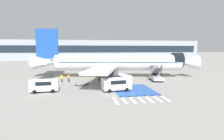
# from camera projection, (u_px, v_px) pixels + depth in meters

# --- Properties ---
(ground_plane) EXTENTS (600.00, 600.00, 0.00)m
(ground_plane) POSITION_uv_depth(u_px,v_px,m) (117.00, 78.00, 42.53)
(ground_plane) COLOR gray
(apron_leadline_yellow) EXTENTS (73.37, 12.78, 0.01)m
(apron_leadline_yellow) POSITION_uv_depth(u_px,v_px,m) (118.00, 77.00, 43.13)
(apron_leadline_yellow) COLOR gold
(apron_leadline_yellow) RESTS_ON ground_plane
(apron_stand_patch_blue) EXTENTS (6.69, 8.67, 0.01)m
(apron_stand_patch_blue) POSITION_uv_depth(u_px,v_px,m) (133.00, 90.00, 30.10)
(apron_stand_patch_blue) COLOR #2856A8
(apron_stand_patch_blue) RESTS_ON ground_plane
(apron_walkway_bar_0) EXTENTS (0.44, 3.60, 0.01)m
(apron_walkway_bar_0) POSITION_uv_depth(u_px,v_px,m) (115.00, 101.00, 23.81)
(apron_walkway_bar_0) COLOR silver
(apron_walkway_bar_0) RESTS_ON ground_plane
(apron_walkway_bar_1) EXTENTS (0.44, 3.60, 0.01)m
(apron_walkway_bar_1) POSITION_uv_depth(u_px,v_px,m) (124.00, 100.00, 24.00)
(apron_walkway_bar_1) COLOR silver
(apron_walkway_bar_1) RESTS_ON ground_plane
(apron_walkway_bar_2) EXTENTS (0.44, 3.60, 0.01)m
(apron_walkway_bar_2) POSITION_uv_depth(u_px,v_px,m) (132.00, 100.00, 24.20)
(apron_walkway_bar_2) COLOR silver
(apron_walkway_bar_2) RESTS_ON ground_plane
(apron_walkway_bar_3) EXTENTS (0.44, 3.60, 0.01)m
(apron_walkway_bar_3) POSITION_uv_depth(u_px,v_px,m) (141.00, 99.00, 24.40)
(apron_walkway_bar_3) COLOR silver
(apron_walkway_bar_3) RESTS_ON ground_plane
(apron_walkway_bar_4) EXTENTS (0.44, 3.60, 0.01)m
(apron_walkway_bar_4) POSITION_uv_depth(u_px,v_px,m) (149.00, 99.00, 24.59)
(apron_walkway_bar_4) COLOR silver
(apron_walkway_bar_4) RESTS_ON ground_plane
(apron_walkway_bar_5) EXTENTS (0.44, 3.60, 0.01)m
(apron_walkway_bar_5) POSITION_uv_depth(u_px,v_px,m) (157.00, 98.00, 24.79)
(apron_walkway_bar_5) COLOR silver
(apron_walkway_bar_5) RESTS_ON ground_plane
(apron_walkway_bar_6) EXTENTS (0.44, 3.60, 0.01)m
(apron_walkway_bar_6) POSITION_uv_depth(u_px,v_px,m) (165.00, 98.00, 24.99)
(apron_walkway_bar_6) COLOR silver
(apron_walkway_bar_6) RESTS_ON ground_plane
(airliner) EXTENTS (40.38, 32.87, 11.85)m
(airliner) POSITION_uv_depth(u_px,v_px,m) (115.00, 63.00, 42.69)
(airliner) COLOR silver
(airliner) RESTS_ON ground_plane
(boarding_stairs_forward) EXTENTS (2.98, 5.48, 3.99)m
(boarding_stairs_forward) POSITION_uv_depth(u_px,v_px,m) (156.00, 76.00, 38.55)
(boarding_stairs_forward) COLOR #ADB2BA
(boarding_stairs_forward) RESTS_ON ground_plane
(fuel_tanker) EXTENTS (3.10, 9.83, 3.38)m
(fuel_tanker) POSITION_uv_depth(u_px,v_px,m) (86.00, 63.00, 64.69)
(fuel_tanker) COLOR #38383D
(fuel_tanker) RESTS_ON ground_plane
(service_van_0) EXTENTS (4.50, 2.19, 2.05)m
(service_van_0) POSITION_uv_depth(u_px,v_px,m) (44.00, 85.00, 28.38)
(service_van_0) COLOR silver
(service_van_0) RESTS_ON ground_plane
(service_van_1) EXTENTS (3.43, 5.21, 1.79)m
(service_van_1) POSITION_uv_depth(u_px,v_px,m) (122.00, 78.00, 35.97)
(service_van_1) COLOR silver
(service_van_1) RESTS_ON ground_plane
(service_van_2) EXTENTS (5.02, 2.70, 2.13)m
(service_van_2) POSITION_uv_depth(u_px,v_px,m) (116.00, 83.00, 29.22)
(service_van_2) COLOR silver
(service_van_2) RESTS_ON ground_plane
(baggage_cart) EXTENTS (2.84, 2.95, 0.87)m
(baggage_cart) POSITION_uv_depth(u_px,v_px,m) (82.00, 84.00, 33.97)
(baggage_cart) COLOR gray
(baggage_cart) RESTS_ON ground_plane
(ground_crew_0) EXTENTS (0.47, 0.33, 1.77)m
(ground_crew_0) POSITION_uv_depth(u_px,v_px,m) (69.00, 77.00, 37.00)
(ground_crew_0) COLOR #191E38
(ground_crew_0) RESTS_ON ground_plane
(ground_crew_1) EXTENTS (0.41, 0.49, 1.68)m
(ground_crew_1) POSITION_uv_depth(u_px,v_px,m) (99.00, 77.00, 38.31)
(ground_crew_1) COLOR #2D2D33
(ground_crew_1) RESTS_ON ground_plane
(ground_crew_2) EXTENTS (0.45, 0.28, 1.64)m
(ground_crew_2) POSITION_uv_depth(u_px,v_px,m) (62.00, 78.00, 37.02)
(ground_crew_2) COLOR #2D2D33
(ground_crew_2) RESTS_ON ground_plane
(traffic_cone_0) EXTENTS (0.41, 0.41, 0.45)m
(traffic_cone_0) POSITION_uv_depth(u_px,v_px,m) (206.00, 82.00, 36.05)
(traffic_cone_0) COLOR orange
(traffic_cone_0) RESTS_ON ground_plane
(terminal_building) EXTENTS (138.53, 12.10, 12.63)m
(terminal_building) POSITION_uv_depth(u_px,v_px,m) (99.00, 50.00, 118.30)
(terminal_building) COLOR #89939E
(terminal_building) RESTS_ON ground_plane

